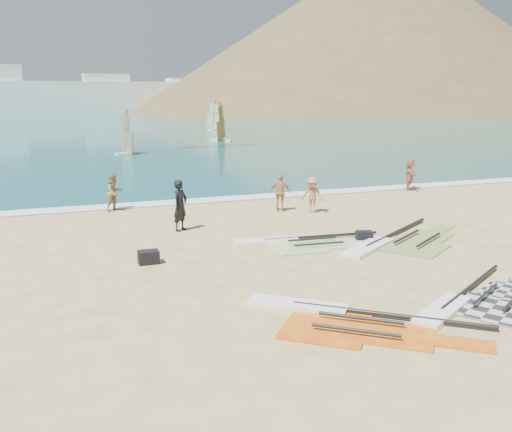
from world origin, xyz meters
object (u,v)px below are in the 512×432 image
object	(u,v)px
rig_orange	(398,242)
rig_green	(299,243)
beachgoer_right	(410,175)
rig_red	(340,319)
person_wetsuit	(180,206)
beachgoer_back	(281,193)
gear_bag_near	(149,257)
gear_bag_far	(364,236)
beachgoer_mid	(312,195)
beachgoer_left	(114,192)
rig_grey	(477,302)

from	to	relation	value
rig_orange	rig_green	bearing A→B (deg)	127.53
beachgoer_right	rig_red	bearing A→B (deg)	167.91
person_wetsuit	beachgoer_back	xyz separation A→B (m)	(4.87, 2.02, -0.14)
rig_red	beachgoer_right	xyz separation A→B (m)	(11.96, 14.27, 0.78)
rig_green	gear_bag_near	size ratio (longest dim) A/B	8.47
gear_bag_far	beachgoer_mid	world-z (taller)	beachgoer_mid
beachgoer_left	rig_green	bearing A→B (deg)	-87.91
beachgoer_back	rig_green	bearing A→B (deg)	112.35
rig_orange	gear_bag_near	size ratio (longest dim) A/B	9.97
beachgoer_left	beachgoer_mid	size ratio (longest dim) A/B	1.06
beachgoer_left	beachgoer_back	bearing A→B (deg)	-51.81
rig_red	gear_bag_far	size ratio (longest dim) A/B	8.44
beachgoer_left	gear_bag_far	bearing A→B (deg)	-79.00
beachgoer_left	beachgoer_mid	world-z (taller)	beachgoer_left
gear_bag_far	beachgoer_back	world-z (taller)	beachgoer_back
person_wetsuit	beachgoer_mid	xyz separation A→B (m)	(5.97, 1.17, -0.18)
person_wetsuit	beachgoer_back	world-z (taller)	person_wetsuit
person_wetsuit	beachgoer_left	distance (m)	4.92
beachgoer_right	rig_grey	bearing A→B (deg)	177.91
rig_grey	gear_bag_near	world-z (taller)	gear_bag_near
rig_grey	beachgoer_right	xyz separation A→B (m)	(8.37, 14.51, 0.78)
rig_grey	beachgoer_mid	distance (m)	11.16
rig_grey	rig_orange	bearing A→B (deg)	43.18
rig_orange	beachgoer_mid	world-z (taller)	beachgoer_mid
rig_green	rig_red	bearing A→B (deg)	-101.93
rig_red	beachgoer_right	distance (m)	18.63
rig_grey	gear_bag_far	bearing A→B (deg)	52.89
rig_green	beachgoer_mid	world-z (taller)	beachgoer_mid
rig_red	person_wetsuit	xyz separation A→B (m)	(-1.35, 9.68, 0.90)
rig_orange	gear_bag_near	distance (m)	8.38
rig_grey	gear_bag_near	size ratio (longest dim) A/B	8.48
person_wetsuit	beachgoer_mid	world-z (taller)	person_wetsuit
beachgoer_back	rig_grey	bearing A→B (deg)	129.13
gear_bag_near	beachgoer_back	world-z (taller)	beachgoer_back
beachgoer_back	beachgoer_right	xyz separation A→B (m)	(8.44, 2.56, 0.02)
gear_bag_far	person_wetsuit	xyz separation A→B (m)	(-5.59, 3.67, 0.78)
rig_orange	beachgoer_back	xyz separation A→B (m)	(-1.61, 6.44, 0.76)
rig_green	gear_bag_far	size ratio (longest dim) A/B	9.43
gear_bag_near	beachgoer_right	world-z (taller)	beachgoer_right
person_wetsuit	rig_green	bearing A→B (deg)	-86.26
beachgoer_mid	gear_bag_near	bearing A→B (deg)	-105.92
rig_red	beachgoer_back	xyz separation A→B (m)	(3.52, 11.70, 0.76)
rig_red	beachgoer_left	world-z (taller)	beachgoer_left
beachgoer_back	gear_bag_near	bearing A→B (deg)	79.34
gear_bag_far	gear_bag_near	bearing A→B (deg)	-179.39
rig_green	beachgoer_right	distance (m)	12.77
rig_green	beachgoer_right	bearing A→B (deg)	43.30
rig_green	rig_grey	bearing A→B (deg)	-71.02
rig_grey	rig_orange	xyz separation A→B (m)	(1.54, 5.51, 0.00)
beachgoer_left	gear_bag_near	bearing A→B (deg)	-121.33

